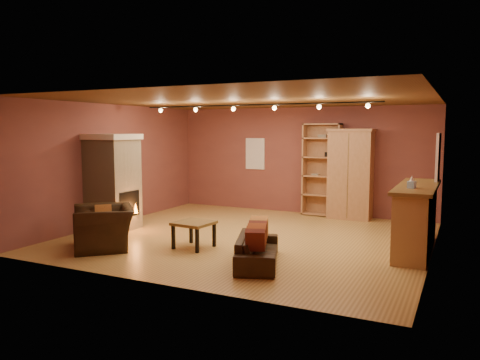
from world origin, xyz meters
The scene contains 16 objects.
floor centered at (0.00, 0.00, 0.00)m, with size 7.00×7.00×0.00m, color olive.
ceiling centered at (0.00, 0.00, 2.80)m, with size 7.00×7.00×0.00m, color brown.
back_wall centered at (0.00, 3.25, 1.40)m, with size 7.00×0.02×2.80m, color brown.
left_wall centered at (-3.50, 0.00, 1.40)m, with size 0.02×6.50×2.80m, color brown.
right_wall centered at (3.50, 0.00, 1.40)m, with size 0.02×6.50×2.80m, color brown.
fireplace centered at (-3.04, -0.60, 1.06)m, with size 1.01×0.98×2.12m.
back_window centered at (-1.30, 3.23, 1.55)m, with size 0.56×0.04×0.86m, color white.
bookcase centered at (0.65, 3.13, 1.21)m, with size 0.97×0.38×2.37m.
armoire centered at (1.41, 2.97, 1.12)m, with size 1.10×0.63×2.24m.
bar_counter centered at (3.20, 0.32, 0.62)m, with size 0.67×2.54×1.22m.
tissue_box centered at (3.15, -0.21, 1.31)m, with size 0.16×0.16×0.23m.
right_window centered at (3.47, 1.40, 1.65)m, with size 0.05×0.90×1.00m, color white.
loveseat centered at (0.93, -1.70, 0.35)m, with size 1.00×1.70×0.71m.
armchair centered at (-2.09, -1.98, 0.52)m, with size 1.39×1.40×1.05m.
coffee_table centered at (-0.58, -1.24, 0.42)m, with size 0.71×0.71×0.50m.
track_rail centered at (0.00, 0.20, 2.69)m, with size 5.20×0.09×0.13m.
Camera 1 is at (3.95, -8.63, 2.21)m, focal length 35.00 mm.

